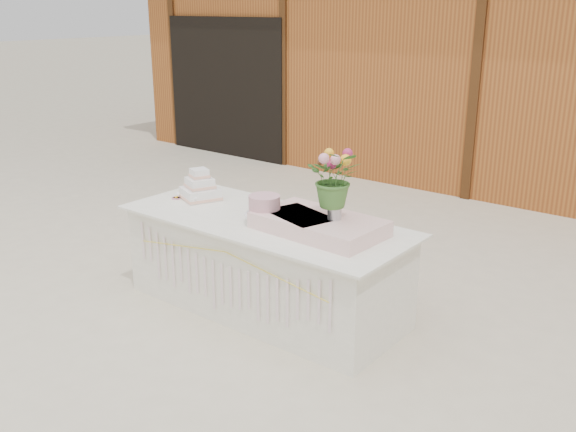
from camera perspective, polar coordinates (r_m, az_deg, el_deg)
name	(u,v)px	position (r m, az deg, el deg)	size (l,w,h in m)	color
ground	(266,308)	(5.35, -2.01, -8.15)	(80.00, 80.00, 0.00)	beige
barn	(532,56)	(10.15, 20.85, 13.17)	(12.60, 4.60, 3.30)	#9B5520
cake_table	(265,264)	(5.18, -2.09, -4.33)	(2.40, 1.00, 0.77)	white
wedding_cake	(200,189)	(5.60, -7.82, 2.41)	(0.39, 0.39, 0.27)	white
pink_cake_stand	(264,208)	(4.92, -2.11, 0.72)	(0.31, 0.31, 0.22)	white
satin_runner	(319,224)	(4.75, 2.76, -0.75)	(0.95, 0.55, 0.12)	beige
flower_vase	(335,210)	(4.67, 4.16, 0.57)	(0.10, 0.10, 0.14)	#B5B6BA
bouquet	(335,172)	(4.59, 4.24, 3.96)	(0.39, 0.33, 0.43)	#3D6D2B
loose_flowers	(182,195)	(5.74, -9.41, 1.86)	(0.15, 0.37, 0.02)	#CA7B98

